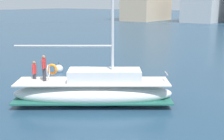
# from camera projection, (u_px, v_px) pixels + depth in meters

# --- Properties ---
(ground_plane) EXTENTS (400.00, 400.00, 0.00)m
(ground_plane) POSITION_uv_depth(u_px,v_px,m) (77.00, 98.00, 20.53)
(ground_plane) COLOR navy
(main_sailboat) EXTENTS (9.18, 7.57, 14.15)m
(main_sailboat) POSITION_uv_depth(u_px,v_px,m) (94.00, 90.00, 19.05)
(main_sailboat) COLOR silver
(main_sailboat) RESTS_ON ground
(mooring_buoy) EXTENTS (0.76, 0.76, 0.98)m
(mooring_buoy) POSITION_uv_depth(u_px,v_px,m) (59.00, 69.00, 28.30)
(mooring_buoy) COLOR silver
(mooring_buoy) RESTS_ON ground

